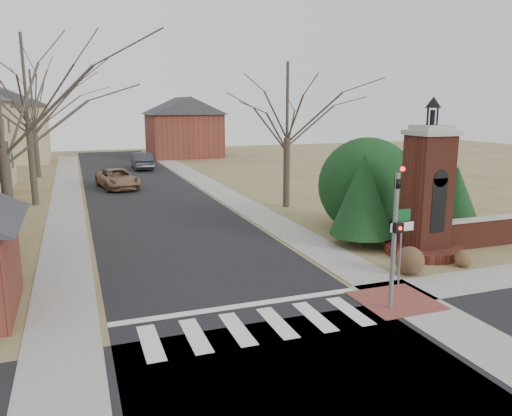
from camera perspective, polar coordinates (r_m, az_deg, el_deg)
name	(u,v)px	position (r m, az deg, el deg)	size (l,w,h in m)	color
ground	(268,338)	(13.86, 1.35, -14.66)	(120.00, 120.00, 0.00)	brown
main_street	(149,197)	(34.41, -12.18, 1.19)	(8.00, 70.00, 0.01)	black
cross_street	(319,399)	(11.48, 7.21, -20.81)	(120.00, 8.00, 0.01)	black
crosswalk_zone	(257,326)	(14.53, 0.16, -13.31)	(8.00, 2.20, 0.02)	silver
stop_bar	(241,306)	(15.83, -1.76, -11.14)	(8.00, 0.35, 0.02)	silver
sidewalk_right_main	(223,193)	(35.47, -3.84, 1.76)	(2.00, 60.00, 0.02)	gray
sidewalk_left	(66,202)	(34.11, -20.85, 0.60)	(2.00, 60.00, 0.02)	gray
curb_apron	(396,301)	(16.82, 15.69, -10.16)	(2.40, 2.40, 0.02)	brown
traffic_signal_pole	(395,227)	(15.44, 15.63, -2.10)	(0.28, 0.41, 4.50)	slate
sign_post	(401,233)	(17.44, 16.28, -2.72)	(0.90, 0.07, 2.75)	slate
brick_gate_monument	(426,203)	(21.76, 18.90, 0.53)	(3.20, 3.20, 6.47)	#60291C
brick_garden_wall	(506,229)	(25.11, 26.69, -2.17)	(7.50, 0.50, 1.30)	#60291C
house_distant_right	(183,126)	(60.90, -8.32, 9.29)	(8.80, 8.80, 7.30)	maroon
evergreen_near	(363,195)	(22.30, 12.08, 1.52)	(2.80, 2.80, 4.10)	#473D33
evergreen_mid	(409,180)	(25.09, 17.07, 3.08)	(3.40, 3.40, 4.70)	#473D33
evergreen_far	(456,195)	(25.71, 21.87, 1.36)	(2.40, 2.40, 3.30)	#473D33
evergreen_mass	(367,182)	(25.32, 12.56, 2.93)	(4.80, 4.80, 4.80)	black
bare_tree_1	(24,72)	(33.68, -25.02, 13.88)	(8.40, 8.40, 11.64)	#473D33
bare_tree_2	(31,94)	(46.64, -24.28, 11.82)	(7.35, 7.35, 10.19)	#473D33
bare_tree_3	(287,95)	(30.07, 3.62, 12.75)	(7.00, 7.00, 9.70)	#473D33
pickup_truck	(118,179)	(38.63, -15.55, 3.25)	(2.41, 5.22, 1.45)	#8A664B
distant_car	(142,161)	(49.47, -12.90, 5.27)	(1.71, 4.90, 1.62)	#303137
dry_shrub_left	(410,261)	(19.30, 17.17, -5.77)	(1.05, 1.05, 1.05)	brown
dry_shrub_right	(463,258)	(20.92, 22.63, -5.34)	(0.68, 0.68, 0.68)	brown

